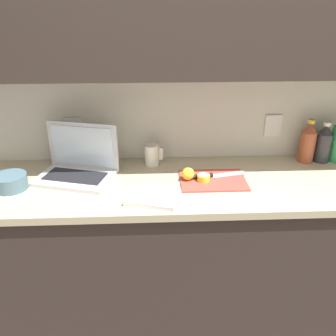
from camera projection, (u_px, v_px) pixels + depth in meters
ground_plane at (226, 320)px, 2.13m from camera, size 12.00×12.00×0.00m
wall_back at (239, 42)px, 1.67m from camera, size 5.20×0.38×2.60m
counter_unit at (235, 255)px, 1.93m from camera, size 2.55×0.59×0.94m
laptop at (78, 165)px, 1.75m from camera, size 0.41×0.33×0.26m
cutting_board at (213, 180)px, 1.73m from camera, size 0.32×0.23×0.01m
knife at (209, 175)px, 1.74m from camera, size 0.28×0.09×0.02m
lemon_half_cut at (204, 178)px, 1.70m from camera, size 0.06×0.06×0.03m
lemon_whole_beside at (188, 174)px, 1.71m from camera, size 0.06×0.06×0.06m
bottle_oil_tall at (324, 144)px, 1.90m from camera, size 0.08×0.08×0.22m
bottle_water_clear at (308, 143)px, 1.89m from camera, size 0.08×0.08×0.24m
measuring_cup at (152, 155)px, 1.88m from camera, size 0.10×0.08×0.11m
bowl_white at (11, 182)px, 1.64m from camera, size 0.15×0.15×0.07m
dish_towel at (153, 198)px, 1.55m from camera, size 0.26×0.22×0.02m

